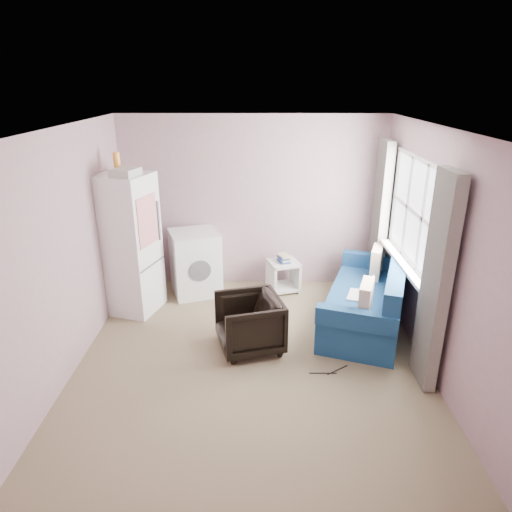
{
  "coord_description": "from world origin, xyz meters",
  "views": [
    {
      "loc": [
        0.07,
        -4.37,
        2.92
      ],
      "look_at": [
        0.05,
        0.6,
        1.0
      ],
      "focal_mm": 32.0,
      "sensor_mm": 36.0,
      "label": 1
    }
  ],
  "objects_px": {
    "armchair": "(249,321)",
    "side_table": "(283,274)",
    "sofa": "(370,301)",
    "fridge": "(129,244)",
    "washing_machine": "(195,261)"
  },
  "relations": [
    {
      "from": "fridge",
      "to": "sofa",
      "type": "distance_m",
      "value": 3.18
    },
    {
      "from": "fridge",
      "to": "side_table",
      "type": "relative_size",
      "value": 3.71
    },
    {
      "from": "fridge",
      "to": "side_table",
      "type": "bearing_deg",
      "value": 32.9
    },
    {
      "from": "fridge",
      "to": "sofa",
      "type": "relative_size",
      "value": 0.99
    },
    {
      "from": "sofa",
      "to": "fridge",
      "type": "bearing_deg",
      "value": -168.45
    },
    {
      "from": "fridge",
      "to": "sofa",
      "type": "bearing_deg",
      "value": 9.52
    },
    {
      "from": "side_table",
      "to": "sofa",
      "type": "bearing_deg",
      "value": -43.56
    },
    {
      "from": "fridge",
      "to": "washing_machine",
      "type": "xyz_separation_m",
      "value": [
        0.77,
        0.52,
        -0.45
      ]
    },
    {
      "from": "side_table",
      "to": "sofa",
      "type": "distance_m",
      "value": 1.44
    },
    {
      "from": "armchair",
      "to": "side_table",
      "type": "bearing_deg",
      "value": 147.77
    },
    {
      "from": "armchair",
      "to": "side_table",
      "type": "xyz_separation_m",
      "value": [
        0.47,
        1.56,
        -0.09
      ]
    },
    {
      "from": "fridge",
      "to": "side_table",
      "type": "xyz_separation_m",
      "value": [
        2.05,
        0.58,
        -0.67
      ]
    },
    {
      "from": "fridge",
      "to": "washing_machine",
      "type": "height_order",
      "value": "fridge"
    },
    {
      "from": "armchair",
      "to": "side_table",
      "type": "height_order",
      "value": "armchair"
    },
    {
      "from": "armchair",
      "to": "side_table",
      "type": "distance_m",
      "value": 1.64
    }
  ]
}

